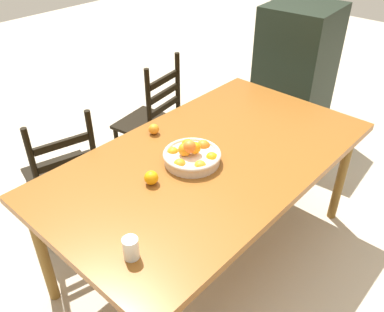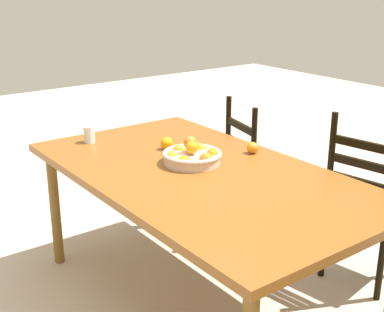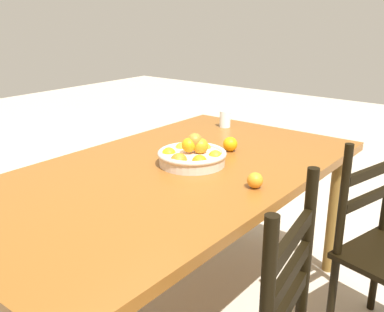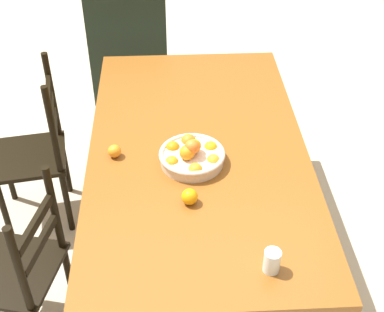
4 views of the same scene
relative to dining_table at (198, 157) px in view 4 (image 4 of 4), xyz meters
The scene contains 9 objects.
ground_plane 0.71m from the dining_table, ahead, with size 12.00×12.00×0.00m, color #B9AD98.
dining_table is the anchor object (origin of this frame).
chair_near_window 1.00m from the dining_table, 118.51° to the left, with size 0.50×0.50×0.94m.
chair_by_cabinet 1.01m from the dining_table, 67.34° to the left, with size 0.47×0.47×1.01m.
cabinet 1.76m from the dining_table, 14.46° to the left, with size 0.60×0.56×1.20m, color black.
fruit_bowl 0.16m from the dining_table, 162.70° to the left, with size 0.31×0.31×0.14m.
orange_loose_0 0.41m from the dining_table, behind, with size 0.07×0.07×0.07m, color orange.
orange_loose_1 0.42m from the dining_table, 97.01° to the left, with size 0.06×0.06×0.06m, color orange.
drinking_glass 0.82m from the dining_table, 163.36° to the right, with size 0.07×0.07×0.10m, color silver.
Camera 4 is at (-2.08, 0.14, 2.39)m, focal length 50.24 mm.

